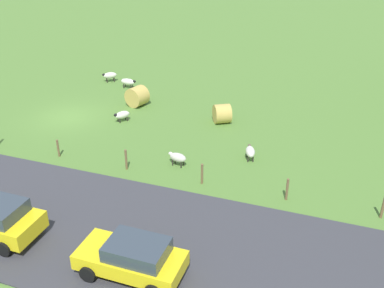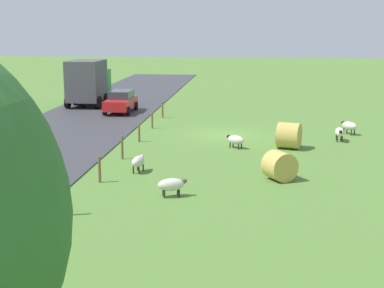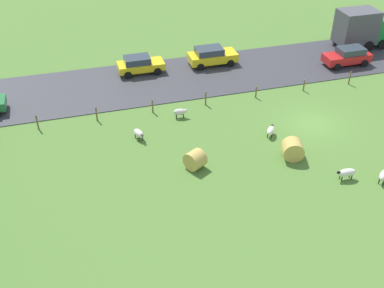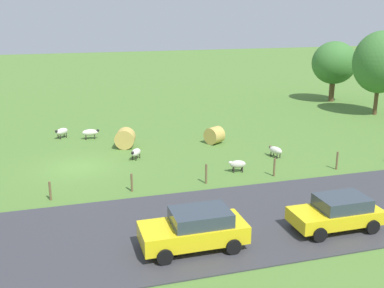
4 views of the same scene
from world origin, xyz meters
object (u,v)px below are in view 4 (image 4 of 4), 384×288
object	(u,v)px
hay_bale_1	(214,135)
tree_1	(334,63)
sheep_3	(275,150)
car_0	(195,229)
sheep_1	(90,132)
sheep_4	(238,164)
sheep_2	(136,152)
hay_bale_0	(125,138)
tree_0	(380,62)
car_2	(337,212)
sheep_0	(62,132)

from	to	relation	value
hay_bale_1	tree_1	world-z (taller)	tree_1
sheep_3	car_0	world-z (taller)	car_0
sheep_1	sheep_4	xyz separation A→B (m)	(9.92, 8.00, -0.03)
sheep_2	hay_bale_1	world-z (taller)	hay_bale_1
sheep_1	hay_bale_0	size ratio (longest dim) A/B	0.95
sheep_4	tree_0	bearing A→B (deg)	121.39
tree_1	car_2	distance (m)	30.98
hay_bale_1	sheep_4	bearing A→B (deg)	-5.92
sheep_1	hay_bale_0	xyz separation A→B (m)	(2.96, 2.22, 0.17)
sheep_1	tree_0	distance (m)	26.57
sheep_4	hay_bale_1	bearing A→B (deg)	174.08
car_0	sheep_0	bearing A→B (deg)	-165.24
sheep_1	hay_bale_1	distance (m)	9.41
hay_bale_1	car_2	bearing A→B (deg)	3.18
hay_bale_0	tree_0	xyz separation A→B (m)	(-4.13, 23.96, 4.16)
car_2	sheep_2	bearing A→B (deg)	-150.71
tree_0	car_2	size ratio (longest dim) A/B	1.92
car_2	hay_bale_1	bearing A→B (deg)	-176.82
hay_bale_0	hay_bale_1	world-z (taller)	hay_bale_0
sheep_4	tree_0	size ratio (longest dim) A/B	0.14
car_0	tree_1	bearing A→B (deg)	138.51
sheep_0	hay_bale_0	distance (m)	5.75
sheep_3	car_2	xyz separation A→B (m)	(10.22, -2.05, 0.36)
sheep_0	hay_bale_1	bearing A→B (deg)	66.84
car_0	car_2	xyz separation A→B (m)	(0.13, 6.55, -0.06)
sheep_0	car_2	bearing A→B (deg)	31.21
sheep_1	hay_bale_0	bearing A→B (deg)	36.91
sheep_0	tree_0	bearing A→B (deg)	90.64
sheep_0	tree_1	xyz separation A→B (m)	(-7.07, 27.92, 3.55)
hay_bale_0	tree_0	world-z (taller)	tree_0
hay_bale_0	tree_1	distance (m)	26.23
hay_bale_0	car_0	xyz separation A→B (m)	(15.06, 0.68, 0.21)
sheep_3	hay_bale_1	bearing A→B (deg)	-145.90
sheep_0	sheep_2	size ratio (longest dim) A/B	1.03
hay_bale_1	car_0	distance (m)	15.41
sheep_1	car_2	world-z (taller)	car_2
sheep_3	hay_bale_1	xyz separation A→B (m)	(-4.21, -2.85, 0.14)
hay_bale_0	hay_bale_1	distance (m)	6.47
sheep_1	car_2	bearing A→B (deg)	27.49
sheep_4	hay_bale_0	size ratio (longest dim) A/B	0.80
car_0	sheep_3	bearing A→B (deg)	139.58
sheep_2	hay_bale_0	bearing A→B (deg)	-174.29
tree_0	sheep_4	bearing A→B (deg)	-58.61
sheep_2	hay_bale_1	size ratio (longest dim) A/B	0.89
sheep_0	car_0	xyz separation A→B (m)	(18.88, 4.97, 0.37)
sheep_0	sheep_3	distance (m)	16.16
sheep_2	sheep_4	distance (m)	6.89
sheep_3	hay_bale_1	size ratio (longest dim) A/B	0.97
sheep_2	tree_1	size ratio (longest dim) A/B	0.17
hay_bale_0	sheep_4	bearing A→B (deg)	39.69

